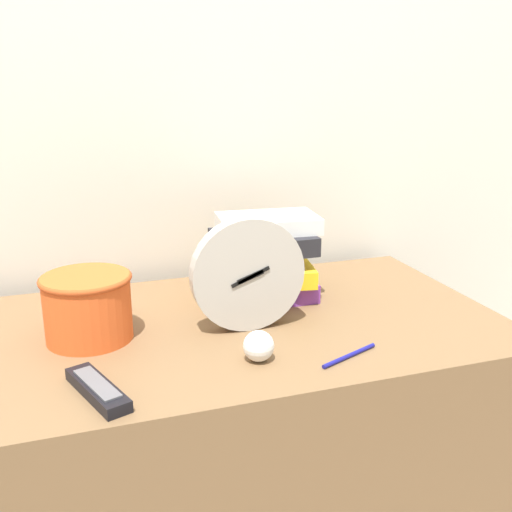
# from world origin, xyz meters

# --- Properties ---
(wall_back) EXTENTS (6.00, 0.04, 2.40)m
(wall_back) POSITION_xyz_m (0.00, 0.70, 1.20)
(wall_back) COLOR silver
(wall_back) RESTS_ON ground_plane
(desk) EXTENTS (1.19, 0.63, 0.75)m
(desk) POSITION_xyz_m (0.00, 0.31, 0.37)
(desk) COLOR brown
(desk) RESTS_ON ground_plane
(desk_clock) EXTENTS (0.23, 0.04, 0.23)m
(desk_clock) POSITION_xyz_m (0.06, 0.28, 0.86)
(desk_clock) COLOR #B7B2A8
(desk_clock) RESTS_ON desk
(book_stack) EXTENTS (0.26, 0.21, 0.19)m
(book_stack) POSITION_xyz_m (0.15, 0.43, 0.84)
(book_stack) COLOR #7A3899
(book_stack) RESTS_ON desk
(basket) EXTENTS (0.17, 0.17, 0.13)m
(basket) POSITION_xyz_m (-0.24, 0.33, 0.82)
(basket) COLOR #E05623
(basket) RESTS_ON desk
(tv_remote) EXTENTS (0.09, 0.17, 0.02)m
(tv_remote) POSITION_xyz_m (-0.25, 0.10, 0.76)
(tv_remote) COLOR black
(tv_remote) RESTS_ON desk
(crumpled_paper_ball) EXTENTS (0.06, 0.06, 0.06)m
(crumpled_paper_ball) POSITION_xyz_m (0.04, 0.13, 0.78)
(crumpled_paper_ball) COLOR white
(crumpled_paper_ball) RESTS_ON desk
(pen) EXTENTS (0.13, 0.06, 0.01)m
(pen) POSITION_xyz_m (0.20, 0.09, 0.75)
(pen) COLOR navy
(pen) RESTS_ON desk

